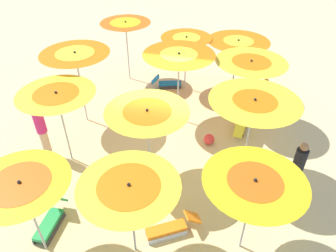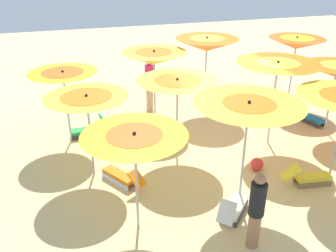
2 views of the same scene
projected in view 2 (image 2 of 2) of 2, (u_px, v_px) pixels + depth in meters
ground at (222, 147)px, 10.74m from camera, size 37.79×37.79×0.04m
beach_umbrella_2 at (296, 43)px, 12.90m from camera, size 1.96×1.96×2.48m
beach_umbrella_4 at (277, 68)px, 9.99m from camera, size 2.27×2.27×2.52m
beach_umbrella_5 at (207, 44)px, 12.42m from camera, size 2.15×2.15×2.58m
beach_umbrella_6 at (248, 113)px, 7.44m from camera, size 2.26×2.26×2.51m
beach_umbrella_7 at (177, 85)px, 9.53m from camera, size 2.13×2.13×2.24m
beach_umbrella_8 at (154, 58)px, 11.62m from camera, size 2.06×2.06×2.37m
beach_umbrella_9 at (135, 143)px, 6.83m from camera, size 2.02×2.02×2.21m
beach_umbrella_10 at (87, 102)px, 8.63m from camera, size 1.99×1.99×2.19m
beach_umbrella_11 at (63, 78)px, 10.22m from camera, size 1.91×1.91×2.22m
lounger_0 at (122, 176)px, 9.00m from camera, size 1.28×0.96×0.53m
lounger_1 at (309, 177)px, 8.95m from camera, size 0.47×1.28×0.57m
lounger_2 at (233, 209)px, 7.85m from camera, size 1.07×1.05×0.66m
lounger_4 at (89, 129)px, 11.29m from camera, size 0.41×1.21×0.65m
lounger_5 at (309, 117)px, 12.18m from camera, size 1.23×0.65×0.56m
beachgoer_0 at (149, 83)px, 12.79m from camera, size 0.30×0.30×1.90m
beachgoer_1 at (256, 210)px, 6.80m from camera, size 0.30×0.30×1.67m
beach_ball at (257, 164)px, 9.55m from camera, size 0.34×0.34×0.34m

